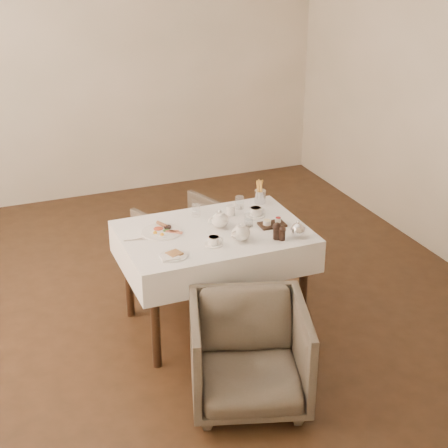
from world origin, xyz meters
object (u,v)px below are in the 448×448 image
table (214,246)px  armchair_far (186,240)px  armchair_near (249,355)px  teapot_centre (220,219)px  breakfast_plate (162,231)px

table → armchair_far: bearing=85.3°
armchair_near → teapot_centre: bearing=97.1°
table → breakfast_plate: bearing=162.3°
teapot_centre → table: bearing=-155.3°
armchair_far → teapot_centre: size_ratio=3.90×
breakfast_plate → armchair_far: bearing=62.4°
breakfast_plate → teapot_centre: bearing=-8.6°
armchair_near → breakfast_plate: (-0.23, 0.98, 0.44)m
armchair_far → teapot_centre: 0.94m
armchair_near → armchair_far: armchair_near is taller
breakfast_plate → table: bearing=-15.5°
table → breakfast_plate: breakfast_plate is taller
armchair_far → table: bearing=65.5°
table → teapot_centre: teapot_centre is taller
armchair_near → breakfast_plate: 1.10m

